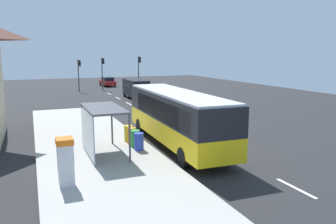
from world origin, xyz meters
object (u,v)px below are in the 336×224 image
at_px(traffic_light_median, 103,69).
at_px(sedan_near, 108,81).
at_px(white_van, 136,87).
at_px(recycling_bin_green, 135,139).
at_px(ticket_machine, 66,161).
at_px(traffic_light_near_side, 139,68).
at_px(bus_shelter, 98,119).
at_px(recycling_bin_yellow, 129,133).
at_px(bus, 176,115).
at_px(traffic_light_far_side, 79,70).
at_px(recycling_bin_blue, 139,142).
at_px(recycling_bin_orange, 132,136).

bearing_deg(traffic_light_median, sedan_near, 71.98).
relative_size(white_van, recycling_bin_green, 5.52).
distance_m(white_van, ticket_machine, 27.53).
bearing_deg(sedan_near, traffic_light_near_side, -66.75).
height_order(white_van, traffic_light_median, traffic_light_median).
xyz_separation_m(recycling_bin_green, bus_shelter, (-2.21, -0.72, 1.44)).
bearing_deg(recycling_bin_yellow, bus, -30.66).
relative_size(recycling_bin_yellow, traffic_light_far_side, 0.21).
bearing_deg(recycling_bin_yellow, bus_shelter, -136.19).
distance_m(recycling_bin_blue, recycling_bin_orange, 1.40).
bearing_deg(bus, recycling_bin_green, 178.27).
bearing_deg(traffic_light_near_side, recycling_bin_orange, -108.26).
xyz_separation_m(sedan_near, traffic_light_far_side, (-5.40, -6.64, 2.25)).
relative_size(recycling_bin_green, bus_shelter, 0.24).
xyz_separation_m(recycling_bin_blue, recycling_bin_yellow, (0.00, 2.10, 0.00)).
bearing_deg(white_van, traffic_light_far_side, 118.29).
height_order(white_van, traffic_light_far_side, traffic_light_far_side).
height_order(recycling_bin_green, traffic_light_near_side, traffic_light_near_side).
distance_m(ticket_machine, traffic_light_far_side, 35.69).
xyz_separation_m(recycling_bin_blue, recycling_bin_green, (0.00, 0.70, 0.00)).
distance_m(recycling_bin_orange, traffic_light_far_side, 30.32).
bearing_deg(bus_shelter, recycling_bin_green, 18.09).
xyz_separation_m(bus, traffic_light_median, (2.11, 31.78, 1.34)).
bearing_deg(recycling_bin_green, traffic_light_median, 81.74).
height_order(recycling_bin_orange, traffic_light_median, traffic_light_median).
bearing_deg(bus_shelter, recycling_bin_blue, 0.59).
bearing_deg(traffic_light_median, traffic_light_far_side, -167.11).
height_order(white_van, recycling_bin_yellow, white_van).
distance_m(recycling_bin_yellow, traffic_light_far_side, 29.62).
bearing_deg(recycling_bin_yellow, traffic_light_far_side, 87.85).
bearing_deg(white_van, sedan_near, 89.64).
relative_size(white_van, recycling_bin_blue, 5.52).
relative_size(recycling_bin_orange, traffic_light_far_side, 0.21).
relative_size(white_van, ticket_machine, 2.70).
bearing_deg(traffic_light_near_side, white_van, -110.06).
bearing_deg(traffic_light_median, recycling_bin_blue, -98.08).
bearing_deg(traffic_light_near_side, traffic_light_median, 162.57).
relative_size(recycling_bin_yellow, bus_shelter, 0.24).
bearing_deg(traffic_light_near_side, recycling_bin_green, -107.86).
xyz_separation_m(white_van, traffic_light_near_side, (3.30, 9.04, 1.96)).
height_order(bus, ticket_machine, bus).
bearing_deg(white_van, recycling_bin_green, -106.90).
distance_m(sedan_near, recycling_bin_orange, 37.41).
bearing_deg(white_van, bus_shelter, -111.57).
distance_m(ticket_machine, traffic_light_median, 37.16).
relative_size(sedan_near, recycling_bin_green, 4.71).
height_order(ticket_machine, traffic_light_median, traffic_light_median).
height_order(recycling_bin_blue, bus_shelter, bus_shelter).
bearing_deg(recycling_bin_green, ticket_machine, -134.03).
height_order(recycling_bin_blue, traffic_light_far_side, traffic_light_far_side).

